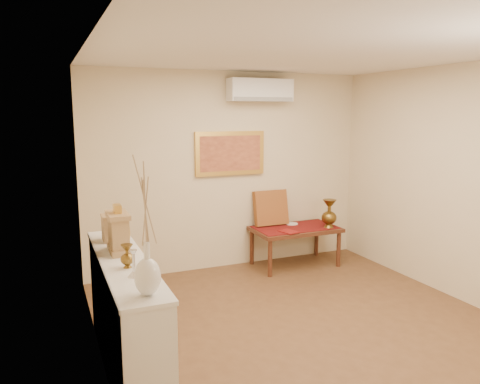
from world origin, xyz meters
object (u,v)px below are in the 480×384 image
mantel_clock (119,232)px  wooden_chest (111,228)px  brass_urn_tall (329,211)px  display_ledge (125,316)px  low_table (295,232)px  white_vase (146,227)px

mantel_clock → wooden_chest: mantel_clock is taller
wooden_chest → brass_urn_tall: bearing=19.1°
mantel_clock → display_ledge: bearing=-91.7°
brass_urn_tall → mantel_clock: 3.45m
display_ledge → wooden_chest: size_ratio=8.28×
wooden_chest → low_table: bearing=25.4°
brass_urn_tall → display_ledge: (-3.10, -1.69, -0.31)m
brass_urn_tall → display_ledge: brass_urn_tall is taller
display_ledge → mantel_clock: 0.70m
mantel_clock → low_table: bearing=31.9°
mantel_clock → wooden_chest: size_ratio=1.68×
display_ledge → low_table: display_ledge is taller
white_vase → display_ledge: size_ratio=0.45×
mantel_clock → low_table: (2.67, 1.66, -0.67)m
brass_urn_tall → display_ledge: 3.54m
brass_urn_tall → low_table: brass_urn_tall is taller
brass_urn_tall → white_vase: bearing=-140.6°
brass_urn_tall → low_table: size_ratio=0.40×
wooden_chest → display_ledge: bearing=-89.7°
white_vase → wooden_chest: white_vase is taller
display_ledge → low_table: size_ratio=1.68×
white_vase → mantel_clock: (-0.02, 1.05, -0.28)m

